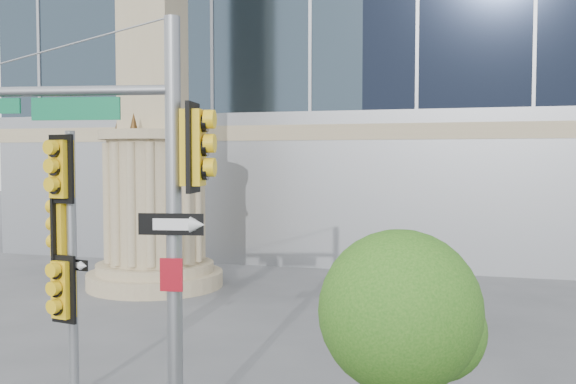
# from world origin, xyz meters

# --- Properties ---
(monument) EXTENTS (4.40, 4.40, 16.60)m
(monument) POSITION_xyz_m (-6.00, 9.00, 5.52)
(monument) COLOR tan
(monument) RESTS_ON ground
(main_signal_pole) EXTENTS (4.82, 1.15, 6.23)m
(main_signal_pole) POSITION_xyz_m (-1.38, -1.63, 3.86)
(main_signal_pole) COLOR slate
(main_signal_pole) RESTS_ON ground
(secondary_signal_pole) EXTENTS (0.81, 0.69, 4.68)m
(secondary_signal_pole) POSITION_xyz_m (-2.86, -0.35, 2.75)
(secondary_signal_pole) COLOR slate
(secondary_signal_pole) RESTS_ON ground
(street_tree) EXTENTS (2.13, 2.08, 3.31)m
(street_tree) POSITION_xyz_m (3.05, -1.77, 2.18)
(street_tree) COLOR tan
(street_tree) RESTS_ON ground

